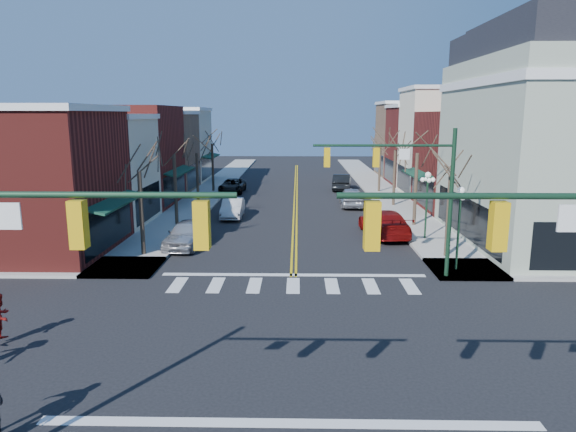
# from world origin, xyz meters

# --- Properties ---
(ground) EXTENTS (160.00, 160.00, 0.00)m
(ground) POSITION_xyz_m (0.00, 0.00, 0.00)
(ground) COLOR black
(ground) RESTS_ON ground
(sidewalk_left) EXTENTS (3.50, 70.00, 0.15)m
(sidewalk_left) POSITION_xyz_m (-8.75, 20.00, 0.07)
(sidewalk_left) COLOR #9E9B93
(sidewalk_left) RESTS_ON ground
(sidewalk_right) EXTENTS (3.50, 70.00, 0.15)m
(sidewalk_right) POSITION_xyz_m (8.75, 20.00, 0.07)
(sidewalk_right) COLOR #9E9B93
(sidewalk_right) RESTS_ON ground
(bldg_left_brick_a) EXTENTS (10.00, 8.50, 8.00)m
(bldg_left_brick_a) POSITION_xyz_m (-15.50, 11.75, 4.00)
(bldg_left_brick_a) COLOR maroon
(bldg_left_brick_a) RESTS_ON ground
(bldg_left_stucco_a) EXTENTS (10.00, 7.00, 7.50)m
(bldg_left_stucco_a) POSITION_xyz_m (-15.50, 19.50, 3.75)
(bldg_left_stucco_a) COLOR beige
(bldg_left_stucco_a) RESTS_ON ground
(bldg_left_brick_b) EXTENTS (10.00, 9.00, 8.50)m
(bldg_left_brick_b) POSITION_xyz_m (-15.50, 27.50, 4.25)
(bldg_left_brick_b) COLOR maroon
(bldg_left_brick_b) RESTS_ON ground
(bldg_left_tan) EXTENTS (10.00, 7.50, 7.80)m
(bldg_left_tan) POSITION_xyz_m (-15.50, 35.75, 3.90)
(bldg_left_tan) COLOR #956F52
(bldg_left_tan) RESTS_ON ground
(bldg_left_stucco_b) EXTENTS (10.00, 8.00, 8.20)m
(bldg_left_stucco_b) POSITION_xyz_m (-15.50, 43.50, 4.10)
(bldg_left_stucco_b) COLOR beige
(bldg_left_stucco_b) RESTS_ON ground
(bldg_right_brick_a) EXTENTS (10.00, 8.50, 8.00)m
(bldg_right_brick_a) POSITION_xyz_m (15.50, 25.75, 4.00)
(bldg_right_brick_a) COLOR maroon
(bldg_right_brick_a) RESTS_ON ground
(bldg_right_stucco) EXTENTS (10.00, 7.00, 10.00)m
(bldg_right_stucco) POSITION_xyz_m (15.50, 33.50, 5.00)
(bldg_right_stucco) COLOR beige
(bldg_right_stucco) RESTS_ON ground
(bldg_right_brick_b) EXTENTS (10.00, 8.00, 8.50)m
(bldg_right_brick_b) POSITION_xyz_m (15.50, 41.00, 4.25)
(bldg_right_brick_b) COLOR maroon
(bldg_right_brick_b) RESTS_ON ground
(bldg_right_tan) EXTENTS (10.00, 8.00, 9.00)m
(bldg_right_tan) POSITION_xyz_m (15.50, 49.00, 4.50)
(bldg_right_tan) COLOR #956F52
(bldg_right_tan) RESTS_ON ground
(victorian_corner) EXTENTS (12.25, 14.25, 13.30)m
(victorian_corner) POSITION_xyz_m (16.50, 14.50, 6.66)
(victorian_corner) COLOR #A1AC95
(victorian_corner) RESTS_ON ground
(traffic_mast_far_right) EXTENTS (6.60, 0.28, 7.20)m
(traffic_mast_far_right) POSITION_xyz_m (5.55, 7.40, 4.71)
(traffic_mast_far_right) COLOR #14331E
(traffic_mast_far_right) RESTS_ON ground
(lamppost_corner) EXTENTS (0.36, 0.36, 4.33)m
(lamppost_corner) POSITION_xyz_m (8.20, 8.50, 2.96)
(lamppost_corner) COLOR #14331E
(lamppost_corner) RESTS_ON ground
(lamppost_midblock) EXTENTS (0.36, 0.36, 4.33)m
(lamppost_midblock) POSITION_xyz_m (8.20, 15.00, 2.96)
(lamppost_midblock) COLOR #14331E
(lamppost_midblock) RESTS_ON ground
(tree_left_a) EXTENTS (0.24, 0.24, 4.76)m
(tree_left_a) POSITION_xyz_m (-8.40, 11.00, 2.38)
(tree_left_a) COLOR #382B21
(tree_left_a) RESTS_ON ground
(tree_left_b) EXTENTS (0.24, 0.24, 5.04)m
(tree_left_b) POSITION_xyz_m (-8.40, 19.00, 2.52)
(tree_left_b) COLOR #382B21
(tree_left_b) RESTS_ON ground
(tree_left_c) EXTENTS (0.24, 0.24, 4.55)m
(tree_left_c) POSITION_xyz_m (-8.40, 27.00, 2.27)
(tree_left_c) COLOR #382B21
(tree_left_c) RESTS_ON ground
(tree_left_d) EXTENTS (0.24, 0.24, 4.90)m
(tree_left_d) POSITION_xyz_m (-8.40, 35.00, 2.45)
(tree_left_d) COLOR #382B21
(tree_left_d) RESTS_ON ground
(tree_right_a) EXTENTS (0.24, 0.24, 4.62)m
(tree_right_a) POSITION_xyz_m (8.40, 11.00, 2.31)
(tree_right_a) COLOR #382B21
(tree_right_a) RESTS_ON ground
(tree_right_b) EXTENTS (0.24, 0.24, 5.18)m
(tree_right_b) POSITION_xyz_m (8.40, 19.00, 2.59)
(tree_right_b) COLOR #382B21
(tree_right_b) RESTS_ON ground
(tree_right_c) EXTENTS (0.24, 0.24, 4.83)m
(tree_right_c) POSITION_xyz_m (8.40, 27.00, 2.42)
(tree_right_c) COLOR #382B21
(tree_right_c) RESTS_ON ground
(tree_right_d) EXTENTS (0.24, 0.24, 4.97)m
(tree_right_d) POSITION_xyz_m (8.40, 35.00, 2.48)
(tree_right_d) COLOR #382B21
(tree_right_d) RESTS_ON ground
(car_left_near) EXTENTS (2.42, 4.91, 1.61)m
(car_left_near) POSITION_xyz_m (-6.40, 13.15, 0.81)
(car_left_near) COLOR #B7B8BC
(car_left_near) RESTS_ON ground
(car_left_mid) EXTENTS (1.62, 4.41, 1.44)m
(car_left_mid) POSITION_xyz_m (-4.80, 22.07, 0.72)
(car_left_mid) COLOR silver
(car_left_mid) RESTS_ON ground
(car_left_far) EXTENTS (2.43, 5.04, 1.38)m
(car_left_far) POSITION_xyz_m (-6.40, 34.63, 0.69)
(car_left_far) COLOR black
(car_left_far) RESTS_ON ground
(car_right_near) EXTENTS (2.99, 6.10, 1.71)m
(car_right_near) POSITION_xyz_m (5.83, 16.23, 0.85)
(car_right_near) COLOR maroon
(car_right_near) RESTS_ON ground
(car_right_mid) EXTENTS (2.09, 4.88, 1.64)m
(car_right_mid) POSITION_xyz_m (4.80, 26.99, 0.82)
(car_right_mid) COLOR silver
(car_right_mid) RESTS_ON ground
(car_right_far) EXTENTS (2.36, 5.20, 1.65)m
(car_right_far) POSITION_xyz_m (4.80, 36.82, 0.83)
(car_right_far) COLOR black
(car_right_far) RESTS_ON ground
(pedestrian_red_b) EXTENTS (0.68, 0.86, 1.71)m
(pedestrian_red_b) POSITION_xyz_m (-10.00, -0.14, 1.01)
(pedestrian_red_b) COLOR #A91712
(pedestrian_red_b) RESTS_ON sidewalk_left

